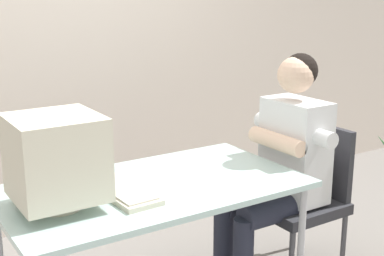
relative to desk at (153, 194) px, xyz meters
The scene contains 7 objects.
wall_back 1.66m from the desk, 77.91° to the left, with size 8.00×0.10×3.00m, color beige.
desk is the anchor object (origin of this frame).
crt_monitor 0.54m from the desk, behind, with size 0.37×0.37×0.40m.
keyboard 0.19m from the desk, behind, with size 0.20×0.46×0.03m.
office_chair 1.00m from the desk, ahead, with size 0.46×0.46×0.86m.
person_seated 0.79m from the desk, ahead, with size 0.71×0.58×1.29m.
desk_mug 0.31m from the desk, 116.47° to the left, with size 0.08×0.09×0.09m.
Camera 1 is at (-1.14, -2.12, 1.61)m, focal length 49.95 mm.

